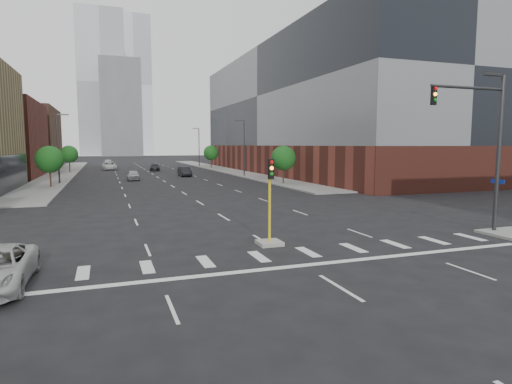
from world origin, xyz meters
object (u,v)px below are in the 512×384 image
car_near_left (133,175)px  car_distant (108,162)px  median_traffic_signal (270,226)px  mast_arm_signal (488,135)px  car_far_left (109,166)px  car_deep_right (155,167)px  car_mid_right (185,171)px

car_near_left → car_distant: car_distant is taller
median_traffic_signal → mast_arm_signal: size_ratio=0.48×
car_far_left → car_distant: car_distant is taller
mast_arm_signal → car_deep_right: bearing=99.3°
car_near_left → car_distant: 46.99m
car_far_left → mast_arm_signal: bearing=-78.0°
median_traffic_signal → car_far_left: size_ratio=0.75×
mast_arm_signal → car_mid_right: (-8.20, 51.13, -4.86)m
median_traffic_signal → car_mid_right: (4.42, 49.66, -0.19)m
median_traffic_signal → car_near_left: median_traffic_signal is taller
mast_arm_signal → car_far_left: mast_arm_signal is taller
median_traffic_signal → car_distant: (-7.10, 91.16, -0.14)m
car_near_left → car_mid_right: 9.99m
car_deep_right → car_distant: bearing=116.2°
median_traffic_signal → car_mid_right: bearing=84.9°
car_near_left → car_far_left: size_ratio=0.73×
car_deep_right → car_mid_right: bearing=-73.2°
car_deep_right → car_distant: size_ratio=0.97×
mast_arm_signal → car_near_left: 48.92m
mast_arm_signal → car_mid_right: size_ratio=1.90×
car_near_left → median_traffic_signal: bearing=-82.7°
mast_arm_signal → car_far_left: size_ratio=1.55×
mast_arm_signal → car_far_left: (-19.59, 74.38, -4.83)m
car_near_left → car_mid_right: bearing=34.7°
car_near_left → car_deep_right: (5.50, 22.21, -0.04)m
median_traffic_signal → car_far_left: bearing=95.5°
mast_arm_signal → car_distant: (-19.72, 92.63, -4.81)m
mast_arm_signal → car_far_left: bearing=104.8°
median_traffic_signal → car_deep_right: (1.50, 66.49, -0.28)m
car_near_left → car_mid_right: (8.42, 5.39, 0.05)m
median_traffic_signal → car_distant: size_ratio=0.90×
car_far_left → car_distant: bearing=87.6°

